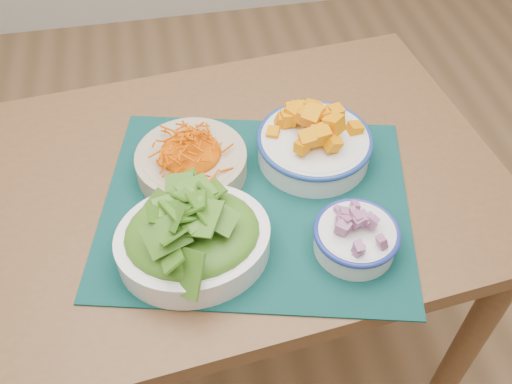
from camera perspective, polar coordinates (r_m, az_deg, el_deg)
table at (r=1.18m, az=-3.04°, el=-2.37°), size 1.13×0.81×0.75m
placemat at (r=1.05m, az=0.00°, el=-1.16°), size 0.65×0.58×0.00m
carrot_bowl at (r=1.08m, az=-6.51°, el=3.38°), size 0.24×0.24×0.08m
squash_bowl at (r=1.10m, az=5.91°, el=5.43°), size 0.24×0.24×0.11m
lettuce_bowl at (r=0.94m, az=-6.38°, el=-4.16°), size 0.28×0.24×0.12m
onion_bowl at (r=0.97m, az=9.99°, el=-4.26°), size 0.18×0.18×0.07m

